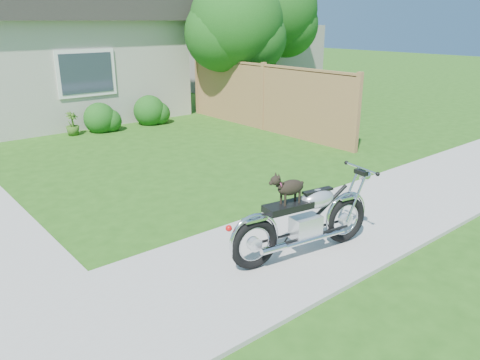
{
  "coord_description": "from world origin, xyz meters",
  "views": [
    {
      "loc": [
        -2.74,
        -4.08,
        3.02
      ],
      "look_at": [
        1.49,
        1.0,
        0.75
      ],
      "focal_mm": 35.0,
      "sensor_mm": 36.0,
      "label": 1
    }
  ],
  "objects_px": {
    "fence": "(263,97)",
    "tree_near": "(241,27)",
    "potted_plant_right": "(72,124)",
    "motorcycle_with_dog": "(305,218)",
    "tree_far": "(277,14)"
  },
  "relations": [
    {
      "from": "potted_plant_right",
      "to": "motorcycle_with_dog",
      "type": "distance_m",
      "value": 8.86
    },
    {
      "from": "potted_plant_right",
      "to": "tree_near",
      "type": "bearing_deg",
      "value": -12.24
    },
    {
      "from": "potted_plant_right",
      "to": "motorcycle_with_dog",
      "type": "xyz_separation_m",
      "value": [
        -0.26,
        -8.85,
        0.23
      ]
    },
    {
      "from": "tree_far",
      "to": "tree_near",
      "type": "bearing_deg",
      "value": -150.86
    },
    {
      "from": "tree_near",
      "to": "tree_far",
      "type": "height_order",
      "value": "tree_far"
    },
    {
      "from": "fence",
      "to": "tree_near",
      "type": "xyz_separation_m",
      "value": [
        0.58,
        1.69,
        1.87
      ]
    },
    {
      "from": "potted_plant_right",
      "to": "motorcycle_with_dog",
      "type": "height_order",
      "value": "motorcycle_with_dog"
    },
    {
      "from": "fence",
      "to": "motorcycle_with_dog",
      "type": "relative_size",
      "value": 2.99
    },
    {
      "from": "tree_near",
      "to": "fence",
      "type": "bearing_deg",
      "value": -108.82
    },
    {
      "from": "fence",
      "to": "tree_near",
      "type": "relative_size",
      "value": 1.51
    },
    {
      "from": "potted_plant_right",
      "to": "motorcycle_with_dog",
      "type": "relative_size",
      "value": 0.29
    },
    {
      "from": "fence",
      "to": "motorcycle_with_dog",
      "type": "height_order",
      "value": "fence"
    },
    {
      "from": "potted_plant_right",
      "to": "fence",
      "type": "bearing_deg",
      "value": -31.78
    },
    {
      "from": "fence",
      "to": "potted_plant_right",
      "type": "xyz_separation_m",
      "value": [
        -4.52,
        2.8,
        -0.62
      ]
    },
    {
      "from": "fence",
      "to": "tree_near",
      "type": "distance_m",
      "value": 2.59
    }
  ]
}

